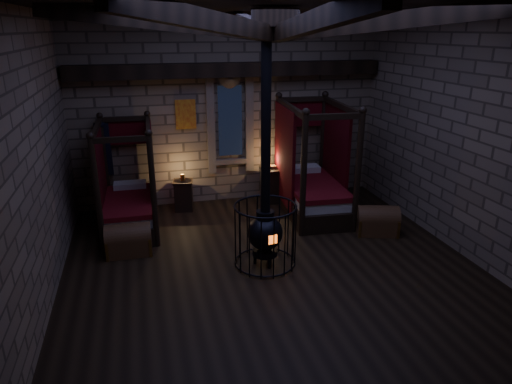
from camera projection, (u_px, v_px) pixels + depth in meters
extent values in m
cube|color=black|center=(272.00, 267.00, 7.90)|extent=(7.00, 7.00, 0.01)
cube|color=#847054|center=(230.00, 112.00, 10.38)|extent=(7.00, 0.02, 4.20)
cube|color=#847054|center=(388.00, 246.00, 4.00)|extent=(7.00, 0.02, 4.20)
cube|color=#847054|center=(34.00, 165.00, 6.36)|extent=(0.02, 7.00, 4.20)
cube|color=#847054|center=(464.00, 137.00, 8.02)|extent=(0.02, 7.00, 4.20)
cube|color=black|center=(276.00, 6.00, 6.48)|extent=(7.00, 7.00, 0.01)
cube|color=black|center=(230.00, 70.00, 9.89)|extent=(6.86, 0.35, 0.30)
cylinder|color=black|center=(275.00, 17.00, 6.53)|extent=(0.70, 0.70, 0.25)
cube|color=black|center=(230.00, 121.00, 10.40)|extent=(0.55, 0.04, 1.60)
cube|color=#9A210E|center=(186.00, 114.00, 10.10)|extent=(0.45, 0.03, 0.65)
cube|color=black|center=(104.00, 149.00, 9.79)|extent=(0.30, 0.10, 1.15)
cube|color=black|center=(344.00, 135.00, 11.11)|extent=(0.30, 0.10, 1.15)
cube|color=black|center=(131.00, 220.00, 9.41)|extent=(1.09, 2.04, 0.35)
cube|color=beige|center=(130.00, 207.00, 9.32)|extent=(0.97, 1.89, 0.21)
cube|color=maroon|center=(130.00, 201.00, 9.27)|extent=(1.03, 1.93, 0.10)
cube|color=beige|center=(130.00, 185.00, 9.91)|extent=(0.69, 0.35, 0.14)
cube|color=#50060B|center=(125.00, 132.00, 9.77)|extent=(1.07, 0.07, 0.53)
cylinder|color=black|center=(98.00, 197.00, 8.11)|extent=(0.11, 0.11, 2.14)
cylinder|color=black|center=(105.00, 167.00, 9.89)|extent=(0.11, 0.11, 2.14)
cylinder|color=black|center=(153.00, 193.00, 8.32)|extent=(0.11, 0.11, 2.14)
cylinder|color=black|center=(151.00, 164.00, 10.10)|extent=(0.11, 0.11, 2.14)
cube|color=#50060B|center=(101.00, 174.00, 9.24)|extent=(0.09, 1.46, 1.90)
cube|color=#50060B|center=(153.00, 170.00, 9.47)|extent=(0.09, 1.46, 1.90)
cube|color=black|center=(312.00, 204.00, 10.17)|extent=(1.36, 2.37, 0.40)
cube|color=beige|center=(313.00, 191.00, 10.06)|extent=(1.21, 2.18, 0.24)
cube|color=maroon|center=(313.00, 185.00, 10.01)|extent=(1.28, 2.23, 0.11)
cube|color=beige|center=(303.00, 169.00, 10.74)|extent=(0.80, 0.44, 0.15)
cube|color=#50060B|center=(301.00, 113.00, 10.59)|extent=(1.21, 0.15, 0.60)
cylinder|color=black|center=(303.00, 178.00, 8.71)|extent=(0.12, 0.12, 2.42)
cylinder|color=black|center=(278.00, 149.00, 10.75)|extent=(0.12, 0.12, 2.42)
cylinder|color=black|center=(358.00, 175.00, 8.90)|extent=(0.12, 0.12, 2.42)
cylinder|color=black|center=(323.00, 147.00, 10.93)|extent=(0.12, 0.12, 2.42)
cube|color=#50060B|center=(284.00, 156.00, 10.01)|extent=(0.19, 1.65, 2.14)
cube|color=#50060B|center=(335.00, 153.00, 10.21)|extent=(0.19, 1.65, 2.14)
cube|color=#57361B|center=(129.00, 245.00, 8.33)|extent=(0.82, 0.51, 0.34)
cylinder|color=#57361B|center=(128.00, 237.00, 8.27)|extent=(0.82, 0.51, 0.49)
cube|color=#B28736|center=(108.00, 247.00, 8.25)|extent=(0.06, 0.51, 0.36)
cube|color=#B28736|center=(150.00, 243.00, 8.41)|extent=(0.06, 0.51, 0.36)
cube|color=#57361B|center=(377.00, 225.00, 9.16)|extent=(0.92, 0.71, 0.34)
cylinder|color=#57361B|center=(378.00, 218.00, 9.10)|extent=(0.92, 0.71, 0.49)
cube|color=#B28736|center=(358.00, 225.00, 9.17)|extent=(0.20, 0.51, 0.36)
cube|color=#B28736|center=(396.00, 226.00, 9.14)|extent=(0.20, 0.51, 0.36)
cube|color=black|center=(184.00, 196.00, 10.29)|extent=(0.45, 0.43, 0.66)
cube|color=black|center=(183.00, 181.00, 10.18)|extent=(0.49, 0.48, 0.04)
cylinder|color=#B28736|center=(183.00, 177.00, 10.14)|extent=(0.09, 0.09, 0.15)
cube|color=black|center=(272.00, 186.00, 10.76)|extent=(0.50, 0.48, 0.77)
cube|color=black|center=(272.00, 169.00, 10.63)|extent=(0.54, 0.52, 0.04)
cube|color=#57361B|center=(272.00, 167.00, 10.60)|extent=(0.21, 0.16, 0.06)
cylinder|color=black|center=(265.00, 251.00, 7.93)|extent=(0.44, 0.44, 0.11)
sphere|color=black|center=(265.00, 233.00, 7.81)|extent=(0.61, 0.61, 0.61)
cylinder|color=black|center=(265.00, 215.00, 7.70)|extent=(0.30, 0.30, 0.15)
cube|color=#FF5914|center=(273.00, 240.00, 7.56)|extent=(0.15, 0.05, 0.15)
cylinder|color=black|center=(266.00, 122.00, 7.16)|extent=(0.16, 0.16, 3.07)
torus|color=black|center=(265.00, 261.00, 8.00)|extent=(1.08, 1.08, 0.03)
torus|color=black|center=(265.00, 206.00, 7.65)|extent=(1.08, 1.08, 0.03)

